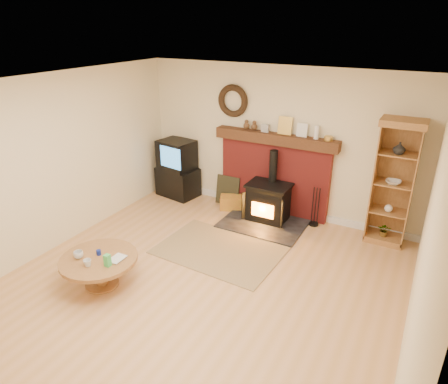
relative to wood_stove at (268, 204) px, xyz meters
The scene contains 11 objects.
ground 2.29m from the wood_stove, 91.57° to the right, with size 5.50×5.50×0.00m, color tan.
room_shell 2.58m from the wood_stove, 92.10° to the right, with size 5.02×5.52×2.61m.
chimney_breast 0.62m from the wood_stove, 98.69° to the left, with size 2.20×0.22×1.78m.
wood_stove is the anchor object (origin of this frame).
area_rug 1.34m from the wood_stove, 101.22° to the right, with size 1.84×1.26×0.01m, color olive.
tv_unit 2.03m from the wood_stove, behind, with size 0.85×0.65×1.13m.
curio_cabinet 2.04m from the wood_stove, ahead, with size 0.63×0.46×1.97m.
firelog_box 0.81m from the wood_stove, behind, with size 0.41×0.26×0.26m, color gold.
leaning_painting 0.98m from the wood_stove, 163.27° to the left, with size 0.47×0.03×0.56m, color black.
fire_tools 0.84m from the wood_stove, 16.49° to the left, with size 0.16×0.16×0.70m.
coffee_table 3.03m from the wood_stove, 113.62° to the right, with size 1.00×1.00×0.59m.
Camera 1 is at (2.38, -3.60, 3.27)m, focal length 32.00 mm.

